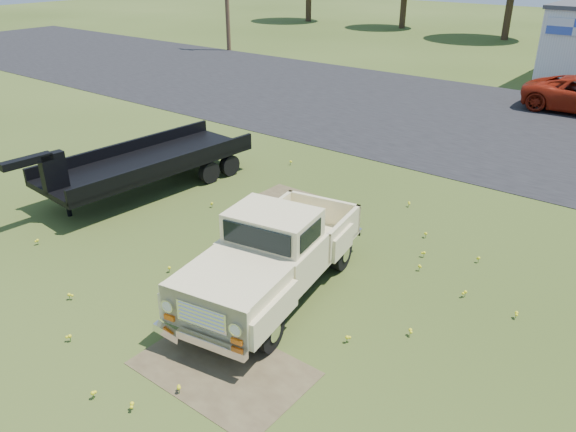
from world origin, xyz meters
name	(u,v)px	position (x,y,z in m)	size (l,w,h in m)	color
ground	(267,272)	(0.00, 0.00, 0.00)	(140.00, 140.00, 0.00)	#324416
asphalt_lot	(496,125)	(0.00, 15.00, 0.00)	(90.00, 14.00, 0.02)	black
dirt_patch_a	(223,369)	(1.50, -3.00, 0.00)	(3.00, 2.00, 0.01)	#4A3D27
dirt_patch_b	(291,201)	(-2.00, 3.50, 0.00)	(2.20, 1.60, 0.01)	#4A3D27
vintage_pickup_truck	(273,254)	(0.68, -0.59, 0.98)	(2.09, 5.38, 1.95)	beige
flatbed_trailer	(148,158)	(-6.05, 1.61, 0.97)	(2.37, 7.12, 1.94)	black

